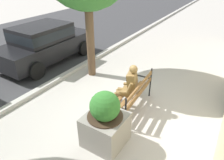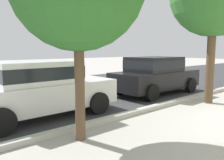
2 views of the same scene
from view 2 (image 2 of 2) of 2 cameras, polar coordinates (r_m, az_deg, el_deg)
name	(u,v)px [view 2 (image 2 of 2)]	position (r m, az deg, el deg)	size (l,w,h in m)	color
street_surface	(91,88)	(11.32, -5.19, -1.89)	(60.00, 9.00, 0.01)	#38383A
curb_stone	(171,103)	(8.13, 14.41, -5.48)	(60.00, 0.20, 0.12)	#B2AFA8
parked_car_white	(40,87)	(6.63, -17.55, -1.67)	(4.10, 1.93, 1.56)	silver
parked_car_black	(155,74)	(9.83, 10.76, 1.48)	(4.10, 1.93, 1.56)	black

